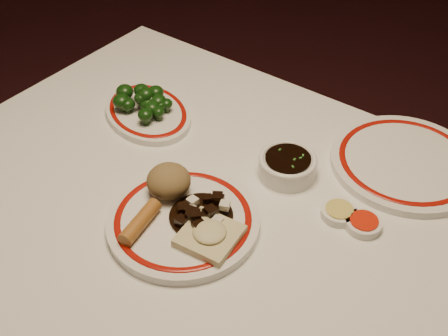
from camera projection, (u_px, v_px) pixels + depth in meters
dining_table at (215, 247)px, 1.08m from camera, size 1.20×0.90×0.75m
main_plate at (183, 221)px, 0.99m from camera, size 0.32×0.32×0.02m
rice_mound at (169, 181)px, 1.01m from camera, size 0.08×0.08×0.06m
spring_roll at (140, 222)px, 0.96m from camera, size 0.04×0.10×0.03m
fried_wonton at (210, 235)px, 0.94m from camera, size 0.10×0.10×0.03m
stirfry_heap at (201, 214)px, 0.98m from camera, size 0.11×0.11×0.03m
broccoli_plate at (148, 112)px, 1.23m from camera, size 0.28×0.27×0.02m
broccoli_pile at (145, 101)px, 1.21m from camera, size 0.14×0.10×0.05m
soy_bowl at (287, 166)px, 1.08m from camera, size 0.11×0.11×0.04m
sweet_sour_dish at (363, 224)px, 0.98m from camera, size 0.06×0.06×0.02m
mustard_dish at (339, 212)px, 1.00m from camera, size 0.06×0.06×0.02m
far_plate at (406, 162)px, 1.11m from camera, size 0.38×0.38×0.02m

